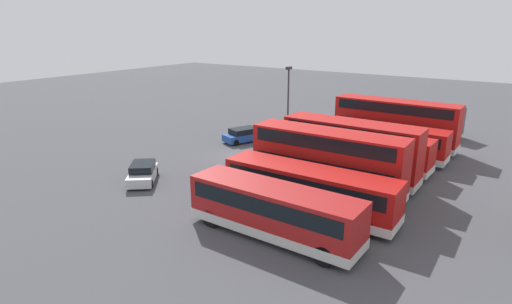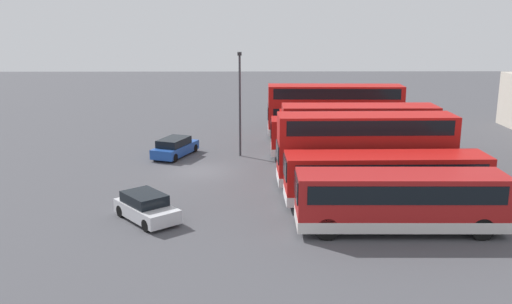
% 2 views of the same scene
% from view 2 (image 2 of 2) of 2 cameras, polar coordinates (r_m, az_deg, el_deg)
% --- Properties ---
extents(ground_plane, '(140.00, 140.00, 0.00)m').
position_cam_2_polar(ground_plane, '(38.42, -5.60, -1.96)').
color(ground_plane, '#47474C').
extents(bus_double_decker_near_end, '(2.85, 11.65, 4.55)m').
position_cam_2_polar(bus_double_decker_near_end, '(48.99, 8.04, 4.33)').
color(bus_double_decker_near_end, '#B71411').
rests_on(bus_double_decker_near_end, ground).
extents(bus_single_deck_second, '(2.69, 10.67, 2.95)m').
position_cam_2_polar(bus_single_deck_second, '(45.42, 9.14, 2.49)').
color(bus_single_deck_second, '#B71411').
rests_on(bus_single_deck_second, ground).
extents(bus_single_deck_third, '(2.97, 11.09, 2.95)m').
position_cam_2_polar(bus_single_deck_third, '(41.94, 9.06, 1.55)').
color(bus_single_deck_third, '#B71411').
rests_on(bus_single_deck_third, ground).
extents(bus_double_decker_fourth, '(2.66, 10.37, 4.55)m').
position_cam_2_polar(bus_double_decker_fourth, '(38.28, 10.40, 1.59)').
color(bus_double_decker_fourth, '#B71411').
rests_on(bus_double_decker_fourth, ground).
extents(bus_double_decker_fifth, '(2.75, 10.82, 4.55)m').
position_cam_2_polar(bus_double_decker_fifth, '(34.86, 11.07, 0.37)').
color(bus_double_decker_fifth, '#B71411').
rests_on(bus_double_decker_fifth, ground).
extents(bus_single_deck_sixth, '(2.77, 11.27, 2.95)m').
position_cam_2_polar(bus_single_deck_sixth, '(31.82, 13.08, -2.56)').
color(bus_single_deck_sixth, '#B71411').
rests_on(bus_single_deck_sixth, ground).
extents(bus_single_deck_seventh, '(2.72, 10.24, 2.95)m').
position_cam_2_polar(bus_single_deck_seventh, '(28.22, 14.50, -4.75)').
color(bus_single_deck_seventh, '#A51919').
rests_on(bus_single_deck_seventh, ground).
extents(box_truck_blue, '(4.72, 7.91, 3.20)m').
position_cam_2_polar(box_truck_blue, '(56.73, 8.18, 4.84)').
color(box_truck_blue, '#595960').
rests_on(box_truck_blue, ground).
extents(car_hatchback_silver, '(4.81, 3.28, 1.43)m').
position_cam_2_polar(car_hatchback_silver, '(42.53, -8.28, 0.48)').
color(car_hatchback_silver, '#1E479E').
rests_on(car_hatchback_silver, ground).
extents(car_small_green, '(4.17, 3.88, 1.43)m').
position_cam_2_polar(car_small_green, '(29.61, -11.15, -5.57)').
color(car_small_green, silver).
rests_on(car_small_green, ground).
extents(lamp_post_tall, '(0.70, 0.30, 7.79)m').
position_cam_2_polar(lamp_post_tall, '(41.55, -1.66, 5.74)').
color(lamp_post_tall, '#38383D').
rests_on(lamp_post_tall, ground).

